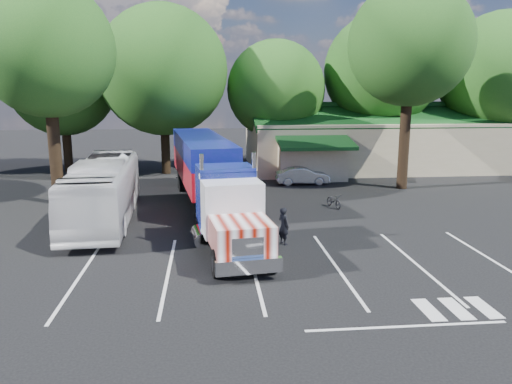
{
  "coord_description": "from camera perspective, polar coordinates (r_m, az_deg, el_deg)",
  "views": [
    {
      "loc": [
        -1.63,
        -23.82,
        6.79
      ],
      "look_at": [
        0.55,
        -1.24,
        2.0
      ],
      "focal_mm": 35.0,
      "sensor_mm": 36.0,
      "label": 1
    }
  ],
  "objects": [
    {
      "name": "ground",
      "position": [
        24.82,
        -1.55,
        -3.95
      ],
      "size": [
        120.0,
        120.0,
        0.0
      ],
      "primitive_type": "plane",
      "color": "black",
      "rests_on": "ground"
    },
    {
      "name": "event_hall",
      "position": [
        44.61,
        14.74,
        5.64
      ],
      "size": [
        24.2,
        14.12,
        5.55
      ],
      "color": "#BEAC8D",
      "rests_on": "ground"
    },
    {
      "name": "tree_row_b",
      "position": [
        43.15,
        -21.25,
        11.59
      ],
      "size": [
        8.4,
        8.4,
        11.35
      ],
      "color": "black",
      "rests_on": "ground"
    },
    {
      "name": "tree_row_c",
      "position": [
        40.18,
        -10.63,
        13.51
      ],
      "size": [
        10.0,
        10.0,
        13.05
      ],
      "color": "black",
      "rests_on": "ground"
    },
    {
      "name": "tree_row_d",
      "position": [
        41.7,
        2.29,
        11.63
      ],
      "size": [
        8.0,
        8.0,
        10.6
      ],
      "color": "black",
      "rests_on": "ground"
    },
    {
      "name": "tree_row_e",
      "position": [
        44.32,
        14.14,
        13.25
      ],
      "size": [
        9.6,
        9.6,
        12.9
      ],
      "color": "black",
      "rests_on": "ground"
    },
    {
      "name": "tree_row_f",
      "position": [
        47.51,
        26.32,
        11.93
      ],
      "size": [
        10.4,
        10.4,
        13.0
      ],
      "color": "black",
      "rests_on": "ground"
    },
    {
      "name": "tree_near_left",
      "position": [
        31.18,
        -22.83,
        14.74
      ],
      "size": [
        7.6,
        7.6,
        12.65
      ],
      "color": "black",
      "rests_on": "ground"
    },
    {
      "name": "tree_near_right",
      "position": [
        34.99,
        17.21,
        15.79
      ],
      "size": [
        8.0,
        8.0,
        13.5
      ],
      "color": "black",
      "rests_on": "ground"
    },
    {
      "name": "semi_truck",
      "position": [
        27.43,
        -5.53,
        2.49
      ],
      "size": [
        4.95,
        19.74,
        4.1
      ],
      "rotation": [
        0.0,
        0.0,
        0.13
      ],
      "color": "black",
      "rests_on": "ground"
    },
    {
      "name": "woman",
      "position": [
        21.89,
        3.18,
        -3.88
      ],
      "size": [
        0.65,
        0.72,
        1.66
      ],
      "primitive_type": "imported",
      "rotation": [
        0.0,
        0.0,
        2.08
      ],
      "color": "black",
      "rests_on": "ground"
    },
    {
      "name": "bicycle",
      "position": [
        28.93,
        8.89,
        -0.99
      ],
      "size": [
        0.91,
        1.6,
        0.79
      ],
      "primitive_type": "imported",
      "rotation": [
        0.0,
        0.0,
        0.27
      ],
      "color": "black",
      "rests_on": "ground"
    },
    {
      "name": "tour_bus",
      "position": [
        26.66,
        -17.03,
        0.15
      ],
      "size": [
        3.34,
        11.57,
        3.19
      ],
      "primitive_type": "imported",
      "rotation": [
        0.0,
        0.0,
        0.06
      ],
      "color": "silver",
      "rests_on": "ground"
    },
    {
      "name": "silver_sedan",
      "position": [
        35.49,
        5.33,
        1.87
      ],
      "size": [
        3.77,
        1.32,
        1.24
      ],
      "primitive_type": "imported",
      "rotation": [
        0.0,
        0.0,
        1.57
      ],
      "color": "#A3A6AB",
      "rests_on": "ground"
    }
  ]
}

